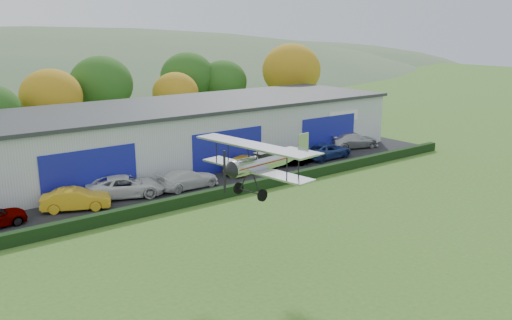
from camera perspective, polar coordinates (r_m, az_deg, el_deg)
ground at (r=26.94m, az=15.45°, el=-12.76°), size 300.00×300.00×0.00m
apron at (r=43.43m, az=-4.45°, el=-1.89°), size 48.00×9.00×0.05m
hedge at (r=39.53m, az=-0.65°, el=-2.90°), size 46.00×0.60×0.80m
hangar at (r=49.63m, az=-6.97°, el=3.18°), size 40.60×12.60×5.30m
tree_belt at (r=58.78m, az=-16.93°, el=7.28°), size 75.70×13.22×10.12m
car_1 at (r=37.44m, az=-18.93°, el=-4.04°), size 4.73×3.21×1.48m
car_2 at (r=39.30m, az=-13.93°, el=-2.77°), size 6.13×4.34×1.55m
car_3 at (r=40.55m, az=-7.38°, el=-2.04°), size 4.95×2.09×1.43m
car_4 at (r=44.61m, az=-1.13°, el=-0.34°), size 4.98×3.29×1.57m
car_5 at (r=46.80m, az=3.20°, el=0.27°), size 4.73×2.62×1.48m
car_6 at (r=49.96m, az=7.73°, el=1.01°), size 5.15×2.43×1.42m
car_7 at (r=54.62m, az=10.38°, el=2.14°), size 6.01×3.48×1.64m
biplane at (r=25.49m, az=1.03°, el=0.02°), size 6.03×6.91×2.57m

